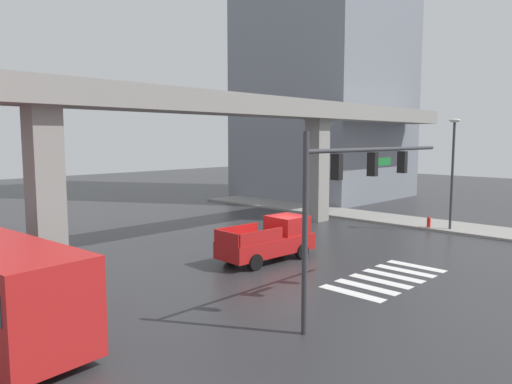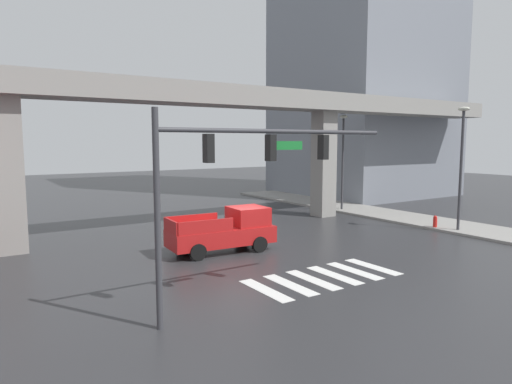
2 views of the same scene
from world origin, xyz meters
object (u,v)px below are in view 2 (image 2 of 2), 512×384
object	(u,v)px
traffic_signal_mast	(240,165)
fire_hydrant	(435,222)
street_lamp_mid_block	(343,151)
pickup_truck	(227,231)
street_lamp_near_corner	(462,154)

from	to	relation	value
traffic_signal_mast	fire_hydrant	bearing A→B (deg)	15.96
street_lamp_mid_block	fire_hydrant	world-z (taller)	street_lamp_mid_block
pickup_truck	fire_hydrant	world-z (taller)	pickup_truck
street_lamp_near_corner	street_lamp_mid_block	distance (m)	9.64
traffic_signal_mast	street_lamp_mid_block	world-z (taller)	street_lamp_mid_block
street_lamp_mid_block	fire_hydrant	size ratio (longest dim) A/B	8.52
traffic_signal_mast	street_lamp_mid_block	size ratio (longest dim) A/B	1.20
street_lamp_near_corner	street_lamp_mid_block	xyz separation A→B (m)	(0.00, 9.64, 0.00)
fire_hydrant	street_lamp_near_corner	bearing A→B (deg)	-72.22
pickup_truck	traffic_signal_mast	xyz separation A→B (m)	(-3.39, -6.88, 3.57)
street_lamp_near_corner	fire_hydrant	bearing A→B (deg)	107.78
pickup_truck	street_lamp_near_corner	size ratio (longest dim) A/B	0.72
traffic_signal_mast	street_lamp_near_corner	bearing A→B (deg)	11.62
traffic_signal_mast	fire_hydrant	xyz separation A→B (m)	(16.56, 4.74, -4.13)
traffic_signal_mast	street_lamp_near_corner	xyz separation A→B (m)	(16.96, 3.49, -0.01)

